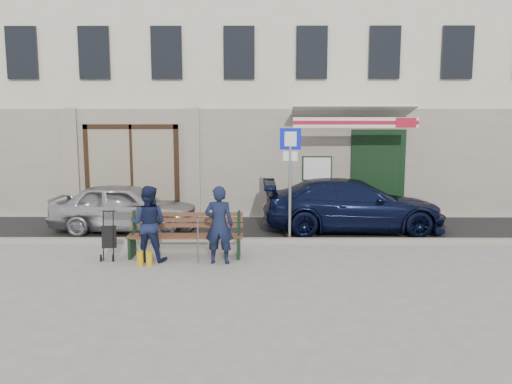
{
  "coord_description": "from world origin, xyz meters",
  "views": [
    {
      "loc": [
        0.57,
        -9.87,
        2.8
      ],
      "look_at": [
        0.51,
        1.6,
        1.2
      ],
      "focal_mm": 35.0,
      "sensor_mm": 36.0,
      "label": 1
    }
  ],
  "objects_px": {
    "woman": "(148,224)",
    "stroller": "(109,238)",
    "man": "(219,225)",
    "car_navy": "(353,205)",
    "parking_sign": "(290,166)",
    "bench": "(183,235)",
    "car_silver": "(125,207)"
  },
  "relations": [
    {
      "from": "car_navy",
      "to": "parking_sign",
      "type": "relative_size",
      "value": 1.75
    },
    {
      "from": "bench",
      "to": "stroller",
      "type": "xyz_separation_m",
      "value": [
        -1.5,
        -0.17,
        -0.02
      ]
    },
    {
      "from": "woman",
      "to": "man",
      "type": "bearing_deg",
      "value": 179.25
    },
    {
      "from": "man",
      "to": "car_navy",
      "type": "bearing_deg",
      "value": -132.81
    },
    {
      "from": "car_navy",
      "to": "stroller",
      "type": "bearing_deg",
      "value": 116.08
    },
    {
      "from": "man",
      "to": "stroller",
      "type": "relative_size",
      "value": 1.58
    },
    {
      "from": "man",
      "to": "woman",
      "type": "xyz_separation_m",
      "value": [
        -1.45,
        0.17,
        -0.01
      ]
    },
    {
      "from": "parking_sign",
      "to": "stroller",
      "type": "relative_size",
      "value": 2.69
    },
    {
      "from": "car_navy",
      "to": "man",
      "type": "relative_size",
      "value": 2.98
    },
    {
      "from": "parking_sign",
      "to": "man",
      "type": "bearing_deg",
      "value": -115.04
    },
    {
      "from": "car_navy",
      "to": "parking_sign",
      "type": "xyz_separation_m",
      "value": [
        -1.71,
        -1.19,
        1.11
      ]
    },
    {
      "from": "bench",
      "to": "man",
      "type": "relative_size",
      "value": 1.53
    },
    {
      "from": "car_silver",
      "to": "man",
      "type": "relative_size",
      "value": 2.37
    },
    {
      "from": "car_navy",
      "to": "woman",
      "type": "xyz_separation_m",
      "value": [
        -4.68,
        -2.88,
        0.09
      ]
    },
    {
      "from": "stroller",
      "to": "man",
      "type": "bearing_deg",
      "value": -18.95
    },
    {
      "from": "car_navy",
      "to": "parking_sign",
      "type": "bearing_deg",
      "value": 124.52
    },
    {
      "from": "car_silver",
      "to": "parking_sign",
      "type": "distance_m",
      "value": 4.46
    },
    {
      "from": "stroller",
      "to": "woman",
      "type": "bearing_deg",
      "value": -20.14
    },
    {
      "from": "bench",
      "to": "car_silver",
      "type": "bearing_deg",
      "value": 127.2
    },
    {
      "from": "bench",
      "to": "woman",
      "type": "relative_size",
      "value": 1.55
    },
    {
      "from": "woman",
      "to": "stroller",
      "type": "bearing_deg",
      "value": -2.64
    },
    {
      "from": "woman",
      "to": "car_navy",
      "type": "bearing_deg",
      "value": -142.34
    },
    {
      "from": "car_silver",
      "to": "parking_sign",
      "type": "bearing_deg",
      "value": -102.1
    },
    {
      "from": "man",
      "to": "stroller",
      "type": "height_order",
      "value": "man"
    },
    {
      "from": "parking_sign",
      "to": "stroller",
      "type": "bearing_deg",
      "value": -143.61
    },
    {
      "from": "car_silver",
      "to": "car_navy",
      "type": "bearing_deg",
      "value": -86.58
    },
    {
      "from": "parking_sign",
      "to": "bench",
      "type": "bearing_deg",
      "value": -134.91
    },
    {
      "from": "woman",
      "to": "stroller",
      "type": "xyz_separation_m",
      "value": [
        -0.85,
        0.13,
        -0.33
      ]
    },
    {
      "from": "car_silver",
      "to": "parking_sign",
      "type": "height_order",
      "value": "parking_sign"
    },
    {
      "from": "car_silver",
      "to": "woman",
      "type": "bearing_deg",
      "value": -154.2
    },
    {
      "from": "car_navy",
      "to": "woman",
      "type": "bearing_deg",
      "value": 121.25
    },
    {
      "from": "car_navy",
      "to": "stroller",
      "type": "relative_size",
      "value": 4.7
    }
  ]
}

